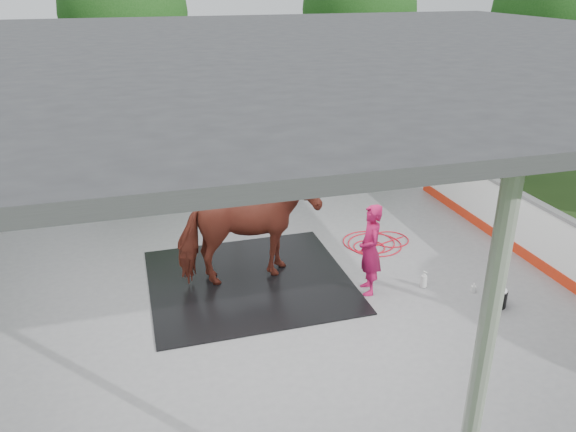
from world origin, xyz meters
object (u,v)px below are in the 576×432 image
object	(u,v)px
dasher_board	(539,236)
handler	(370,250)
horse	(248,229)
wash_bucket	(497,297)

from	to	relation	value
dasher_board	handler	distance (m)	3.34
dasher_board	horse	bearing A→B (deg)	171.02
handler	wash_bucket	distance (m)	2.13
horse	dasher_board	bearing A→B (deg)	-103.40
dasher_board	horse	distance (m)	5.24
horse	handler	xyz separation A→B (m)	(1.83, -0.87, -0.22)
horse	handler	size ratio (longest dim) A/B	1.48
dasher_board	horse	size ratio (longest dim) A/B	3.51
handler	wash_bucket	bearing A→B (deg)	70.75
horse	wash_bucket	xyz separation A→B (m)	(3.62, -1.85, -0.84)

